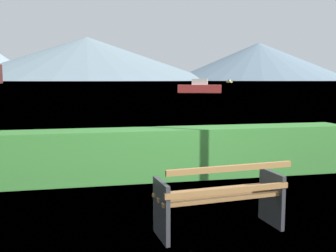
{
  "coord_description": "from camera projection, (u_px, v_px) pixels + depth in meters",
  "views": [
    {
      "loc": [
        -1.51,
        -4.26,
        1.81
      ],
      "look_at": [
        0.0,
        2.94,
        0.92
      ],
      "focal_mm": 41.32,
      "sensor_mm": 36.0,
      "label": 1
    }
  ],
  "objects": [
    {
      "name": "ground_plane",
      "position": [
        218.0,
        230.0,
        4.66
      ],
      "size": [
        1400.0,
        1400.0,
        0.0
      ],
      "primitive_type": "plane",
      "color": "#567A38"
    },
    {
      "name": "water_surface",
      "position": [
        89.0,
        82.0,
        303.94
      ],
      "size": [
        620.0,
        620.0,
        0.0
      ],
      "primitive_type": "plane",
      "color": "slate",
      "rests_on": "ground_plane"
    },
    {
      "name": "park_bench",
      "position": [
        221.0,
        198.0,
        4.56
      ],
      "size": [
        1.57,
        0.73,
        0.87
      ],
      "color": "olive",
      "rests_on": "ground_plane"
    },
    {
      "name": "hedge_row",
      "position": [
        172.0,
        153.0,
        7.13
      ],
      "size": [
        6.75,
        0.68,
        0.92
      ],
      "primitive_type": "cube",
      "color": "#387A33",
      "rests_on": "ground_plane"
    },
    {
      "name": "fishing_boat_near",
      "position": [
        200.0,
        88.0,
        52.65
      ],
      "size": [
        6.11,
        3.68,
        1.9
      ],
      "color": "#B2332D",
      "rests_on": "water_surface"
    },
    {
      "name": "sailboat_mid",
      "position": [
        229.0,
        82.0,
        216.93
      ],
      "size": [
        2.15,
        4.86,
        1.69
      ],
      "color": "gold",
      "rests_on": "water_surface"
    },
    {
      "name": "distant_hills",
      "position": [
        89.0,
        57.0,
        577.75
      ],
      "size": [
        711.65,
        387.52,
        87.79
      ],
      "color": "gray",
      "rests_on": "ground_plane"
    }
  ]
}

